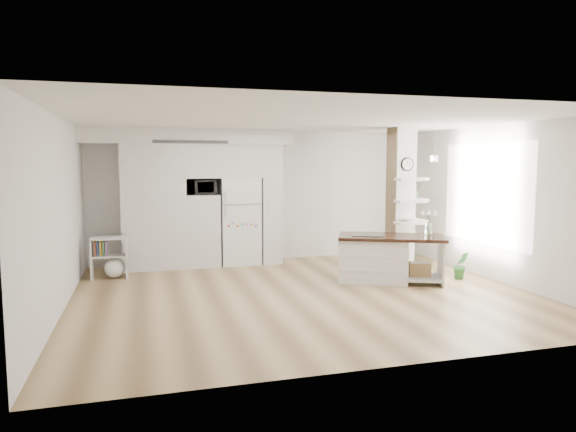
% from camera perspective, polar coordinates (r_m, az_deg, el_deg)
% --- Properties ---
extents(floor, '(7.00, 6.00, 0.01)m').
position_cam_1_polar(floor, '(8.15, 1.76, -8.63)').
color(floor, tan).
rests_on(floor, ground).
extents(room, '(7.04, 6.04, 2.72)m').
position_cam_1_polar(room, '(7.89, 1.80, 4.51)').
color(room, white).
rests_on(room, ground).
extents(cabinet_wall, '(4.00, 0.71, 2.70)m').
position_cam_1_polar(cabinet_wall, '(10.25, -10.53, 2.80)').
color(cabinet_wall, silver).
rests_on(cabinet_wall, floor).
extents(refrigerator, '(0.78, 0.69, 1.75)m').
position_cam_1_polar(refrigerator, '(10.44, -5.42, -0.54)').
color(refrigerator, white).
rests_on(refrigerator, floor).
extents(column, '(0.69, 0.90, 2.70)m').
position_cam_1_polar(column, '(9.90, 13.03, 1.74)').
color(column, silver).
rests_on(column, floor).
extents(window, '(0.00, 2.40, 2.40)m').
position_cam_1_polar(window, '(9.79, 21.07, 2.32)').
color(window, white).
rests_on(window, room).
extents(pendant_light, '(0.12, 0.12, 0.10)m').
position_cam_1_polar(pendant_light, '(8.69, 12.32, 6.26)').
color(pendant_light, white).
rests_on(pendant_light, room).
extents(kitchen_island, '(1.97, 1.51, 1.37)m').
position_cam_1_polar(kitchen_island, '(9.06, 10.13, -4.49)').
color(kitchen_island, silver).
rests_on(kitchen_island, floor).
extents(bookshelf, '(0.62, 0.36, 0.74)m').
position_cam_1_polar(bookshelf, '(9.69, -19.05, -4.67)').
color(bookshelf, silver).
rests_on(bookshelf, floor).
extents(floor_plant_a, '(0.29, 0.25, 0.49)m').
position_cam_1_polar(floor_plant_a, '(9.62, 18.66, -5.19)').
color(floor_plant_a, '#29672C').
rests_on(floor_plant_a, floor).
extents(floor_plant_b, '(0.38, 0.38, 0.52)m').
position_cam_1_polar(floor_plant_b, '(11.44, 12.54, -3.20)').
color(floor_plant_b, '#29672C').
rests_on(floor_plant_b, floor).
extents(microwave, '(0.54, 0.37, 0.30)m').
position_cam_1_polar(microwave, '(10.22, -9.54, 3.17)').
color(microwave, '#2D2D2D').
rests_on(microwave, cabinet_wall).
extents(shelf_plant, '(0.27, 0.23, 0.30)m').
position_cam_1_polar(shelf_plant, '(10.16, 13.84, 2.81)').
color(shelf_plant, '#29672C').
rests_on(shelf_plant, column).
extents(decor_bowl, '(0.22, 0.22, 0.05)m').
position_cam_1_polar(decor_bowl, '(9.69, 13.23, -0.43)').
color(decor_bowl, white).
rests_on(decor_bowl, column).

